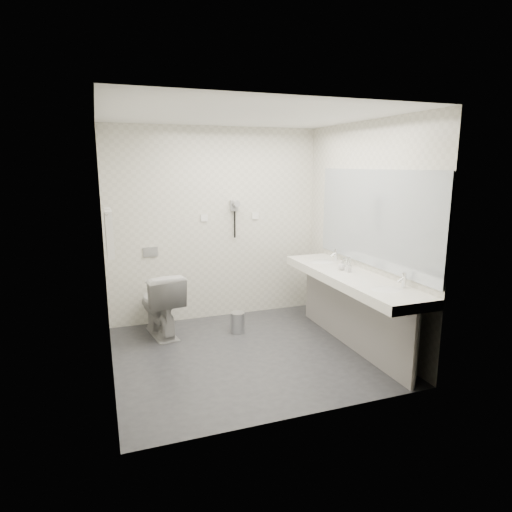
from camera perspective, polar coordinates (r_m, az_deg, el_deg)
name	(u,v)px	position (r m, az deg, el deg)	size (l,w,h in m)	color
floor	(248,353)	(4.89, -1.08, -12.60)	(2.80, 2.80, 0.00)	#2E2E33
ceiling	(247,115)	(4.48, -1.21, 17.95)	(2.80, 2.80, 0.00)	white
wall_back	(215,225)	(5.75, -5.32, 4.06)	(2.80, 2.80, 0.00)	silver
wall_front	(302,268)	(3.34, 6.04, -1.63)	(2.80, 2.80, 0.00)	silver
wall_left	(105,250)	(4.29, -19.16, 0.79)	(2.60, 2.60, 0.00)	silver
wall_right	(363,234)	(5.13, 13.84, 2.83)	(2.60, 2.60, 0.00)	silver
vanity_counter	(350,278)	(4.91, 12.19, -2.85)	(0.55, 2.20, 0.10)	white
vanity_panel	(350,315)	(5.05, 12.22, -7.49)	(0.03, 2.15, 0.75)	gray
vanity_post_near	(415,351)	(4.29, 20.06, -11.54)	(0.06, 0.06, 0.75)	silver
vanity_post_far	(311,290)	(5.92, 7.15, -4.41)	(0.06, 0.06, 0.75)	silver
mirror	(373,218)	(4.94, 15.09, 4.76)	(0.02, 2.20, 1.05)	#B2BCC6
basin_near	(387,291)	(4.39, 16.69, -4.39)	(0.40, 0.31, 0.05)	white
basin_far	(322,263)	(5.45, 8.60, -0.89)	(0.40, 0.31, 0.05)	white
faucet_near	(404,280)	(4.48, 18.77, -2.99)	(0.04, 0.04, 0.15)	silver
faucet_far	(336,255)	(5.52, 10.41, 0.18)	(0.04, 0.04, 0.15)	silver
soap_bottle_a	(348,267)	(4.96, 11.98, -1.46)	(0.05, 0.05, 0.11)	silver
soap_bottle_b	(342,265)	(5.05, 11.11, -1.21)	(0.08, 0.08, 0.10)	silver
glass_left	(345,262)	(5.23, 11.52, -0.83)	(0.05, 0.05, 0.10)	silver
glass_right	(348,262)	(5.28, 11.97, -0.72)	(0.05, 0.05, 0.10)	silver
toilet	(160,304)	(5.38, -12.39, -6.11)	(0.44, 0.77, 0.78)	white
flush_plate	(150,252)	(5.63, -13.61, 0.52)	(0.18, 0.02, 0.12)	#B2B5BA
pedal_bin	(238,323)	(5.42, -2.40, -8.74)	(0.17, 0.17, 0.24)	#B2B5BA
bin_lid	(238,313)	(5.37, -2.41, -7.46)	(0.17, 0.17, 0.01)	#B2B5BA
towel_rail	(107,211)	(4.79, -18.93, 5.53)	(0.02, 0.02, 0.62)	silver
towel_near	(109,234)	(4.68, -18.59, 2.70)	(0.07, 0.24, 0.48)	silver
towel_far	(109,230)	(4.96, -18.68, 3.17)	(0.07, 0.24, 0.48)	silver
dryer_cradle	(234,205)	(5.76, -2.87, 6.62)	(0.10, 0.04, 0.14)	#939498
dryer_barrel	(236,204)	(5.69, -2.66, 6.86)	(0.08, 0.08, 0.14)	#939498
dryer_cord	(235,224)	(5.77, -2.80, 4.13)	(0.02, 0.02, 0.35)	black
switch_plate_a	(204,218)	(5.69, -6.77, 4.96)	(0.09, 0.02, 0.09)	white
switch_plate_b	(255,216)	(5.89, -0.10, 5.27)	(0.09, 0.02, 0.09)	white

